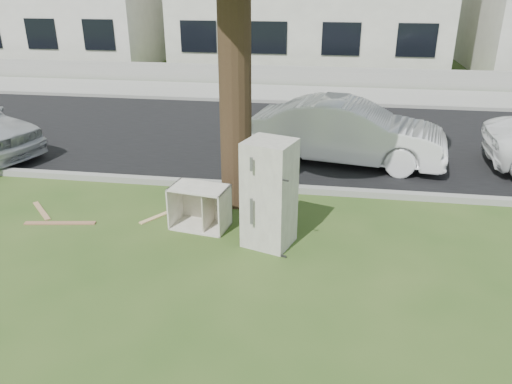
# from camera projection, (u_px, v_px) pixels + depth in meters

# --- Properties ---
(ground) EXTENTS (120.00, 120.00, 0.00)m
(ground) POSITION_uv_depth(u_px,v_px,m) (241.00, 255.00, 7.27)
(ground) COLOR #304E1B
(road) EXTENTS (120.00, 7.00, 0.01)m
(road) POSITION_uv_depth(u_px,v_px,m) (283.00, 136.00, 12.71)
(road) COLOR black
(road) RESTS_ON ground
(kerb_near) EXTENTS (120.00, 0.18, 0.12)m
(kerb_near) POSITION_uv_depth(u_px,v_px,m) (264.00, 190.00, 9.49)
(kerb_near) COLOR gray
(kerb_near) RESTS_ON ground
(kerb_far) EXTENTS (120.00, 0.18, 0.12)m
(kerb_far) POSITION_uv_depth(u_px,v_px,m) (294.00, 104.00, 15.94)
(kerb_far) COLOR gray
(kerb_far) RESTS_ON ground
(sidewalk) EXTENTS (120.00, 2.80, 0.01)m
(sidewalk) POSITION_uv_depth(u_px,v_px,m) (298.00, 94.00, 17.25)
(sidewalk) COLOR gray
(sidewalk) RESTS_ON ground
(low_wall) EXTENTS (120.00, 0.15, 0.70)m
(low_wall) POSITION_uv_depth(u_px,v_px,m) (301.00, 76.00, 18.57)
(low_wall) COLOR gray
(low_wall) RESTS_ON ground
(fridge) EXTENTS (0.83, 0.80, 1.62)m
(fridge) POSITION_uv_depth(u_px,v_px,m) (269.00, 194.00, 7.29)
(fridge) COLOR silver
(fridge) RESTS_ON ground
(cabinet) EXTENTS (0.97, 0.69, 0.70)m
(cabinet) POSITION_uv_depth(u_px,v_px,m) (200.00, 207.00, 7.97)
(cabinet) COLOR white
(cabinet) RESTS_ON ground
(plank_a) EXTENTS (1.16, 0.28, 0.02)m
(plank_a) POSITION_uv_depth(u_px,v_px,m) (60.00, 223.00, 8.19)
(plank_a) COLOR #9E6B4C
(plank_a) RESTS_ON ground
(plank_b) EXTENTS (0.66, 0.67, 0.02)m
(plank_b) POSITION_uv_depth(u_px,v_px,m) (42.00, 211.00, 8.63)
(plank_b) COLOR tan
(plank_b) RESTS_ON ground
(plank_c) EXTENTS (0.50, 0.70, 0.02)m
(plank_c) POSITION_uv_depth(u_px,v_px,m) (159.00, 216.00, 8.44)
(plank_c) COLOR tan
(plank_c) RESTS_ON ground
(car_center) EXTENTS (4.28, 2.09, 1.35)m
(car_center) POSITION_uv_depth(u_px,v_px,m) (348.00, 132.00, 10.71)
(car_center) COLOR silver
(car_center) RESTS_ON ground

